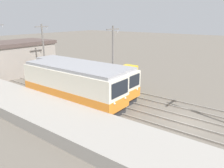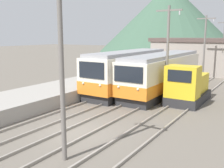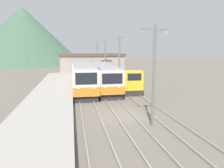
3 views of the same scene
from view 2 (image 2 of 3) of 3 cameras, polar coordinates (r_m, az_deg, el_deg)
name	(u,v)px [view 2 (image 2 of 3)]	position (r m, az deg, el deg)	size (l,w,h in m)	color
ground_plane	(78,131)	(14.62, -7.45, -10.10)	(200.00, 200.00, 0.00)	#665E54
platform_left	(5,106)	(18.94, -22.23, -4.46)	(4.50, 54.00, 0.96)	gray
track_left	(44,121)	(16.30, -14.57, -7.89)	(1.54, 60.00, 0.14)	gray
track_center	(81,130)	(14.47, -6.84, -10.00)	(1.54, 60.00, 0.14)	gray
track_right	(129,142)	(12.90, 3.80, -12.58)	(1.54, 60.00, 0.14)	gray
commuter_train_left	(128,73)	(24.00, 3.61, 2.40)	(2.84, 11.36, 3.72)	#28282B
commuter_train_center	(163,74)	(24.09, 11.06, 2.05)	(2.84, 13.15, 3.52)	#28282B
shunting_locomotive	(188,87)	(20.87, 16.15, -0.69)	(2.40, 4.85, 3.00)	#28282B
catenary_mast_near	(62,66)	(10.46, -10.91, 3.95)	(2.00, 0.20, 7.29)	slate
catenary_mast_mid	(168,51)	(20.41, 12.02, 7.07)	(2.00, 0.20, 7.29)	slate
catenary_mast_far	(205,46)	(31.46, 19.51, 7.87)	(2.00, 0.20, 7.29)	slate
catenary_mast_distant	(223,43)	(42.77, 23.08, 8.20)	(2.00, 0.20, 7.29)	slate
station_building	(200,56)	(37.63, 18.64, 5.87)	(12.60, 6.30, 4.75)	gray
mountain_backdrop	(169,18)	(86.60, 12.28, 13.92)	(43.49, 43.49, 20.98)	#3D5B47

